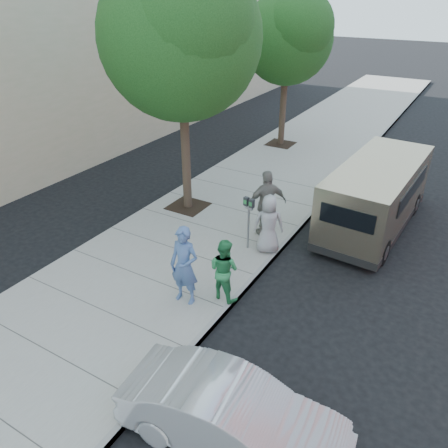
{
  "coord_description": "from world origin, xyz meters",
  "views": [
    {
      "loc": [
        5.42,
        -8.31,
        6.69
      ],
      "look_at": [
        0.26,
        0.45,
        1.1
      ],
      "focal_mm": 35.0,
      "sensor_mm": 36.0,
      "label": 1
    }
  ],
  "objects": [
    {
      "name": "van",
      "position": [
        3.31,
        4.39,
        1.12
      ],
      "size": [
        2.22,
        5.79,
        2.11
      ],
      "rotation": [
        0.0,
        0.0,
        -0.06
      ],
      "color": "tan",
      "rests_on": "ground"
    },
    {
      "name": "curb_face",
      "position": [
        1.44,
        0.0,
        0.07
      ],
      "size": [
        0.12,
        60.0,
        0.16
      ],
      "primitive_type": "cube",
      "color": "gray",
      "rests_on": "ground"
    },
    {
      "name": "tree_near",
      "position": [
        -2.25,
        2.4,
        5.55
      ],
      "size": [
        4.62,
        4.6,
        7.53
      ],
      "color": "black",
      "rests_on": "sidewalk"
    },
    {
      "name": "person_gray_shirt",
      "position": [
        1.2,
        1.23,
        0.99
      ],
      "size": [
        0.97,
        0.85,
        1.68
      ],
      "primitive_type": "imported",
      "rotation": [
        0.0,
        0.0,
        3.61
      ],
      "color": "#9B9B9D",
      "rests_on": "sidewalk"
    },
    {
      "name": "person_green_shirt",
      "position": [
        1.2,
        -1.15,
        0.93
      ],
      "size": [
        0.83,
        0.69,
        1.56
      ],
      "primitive_type": "imported",
      "rotation": [
        0.0,
        0.0,
        3.01
      ],
      "color": "#2D8B4C",
      "rests_on": "sidewalk"
    },
    {
      "name": "tree_far",
      "position": [
        -2.25,
        10.0,
        4.88
      ],
      "size": [
        3.92,
        3.8,
        6.49
      ],
      "color": "black",
      "rests_on": "sidewalk"
    },
    {
      "name": "parking_meter",
      "position": [
        0.66,
        1.08,
        1.27
      ],
      "size": [
        0.33,
        0.17,
        1.55
      ],
      "rotation": [
        0.0,
        0.0,
        -0.21
      ],
      "color": "gray",
      "rests_on": "sidewalk"
    },
    {
      "name": "sidewalk",
      "position": [
        -1.0,
        0.0,
        0.07
      ],
      "size": [
        5.0,
        60.0,
        0.15
      ],
      "primitive_type": "cube",
      "color": "gray",
      "rests_on": "ground"
    },
    {
      "name": "person_officer",
      "position": [
        0.49,
        -1.72,
        1.12
      ],
      "size": [
        0.74,
        0.51,
        1.93
      ],
      "primitive_type": "imported",
      "rotation": [
        0.0,
        0.0,
        0.07
      ],
      "color": "#49679B",
      "rests_on": "sidewalk"
    },
    {
      "name": "person_striped_polo",
      "position": [
        0.75,
        2.04,
        1.16
      ],
      "size": [
        1.16,
        1.2,
        2.01
      ],
      "primitive_type": "imported",
      "rotation": [
        0.0,
        0.0,
        3.97
      ],
      "color": "gray",
      "rests_on": "sidewalk"
    },
    {
      "name": "ground",
      "position": [
        0.0,
        0.0,
        0.0
      ],
      "size": [
        120.0,
        120.0,
        0.0
      ],
      "primitive_type": "plane",
      "color": "black",
      "rests_on": "ground"
    },
    {
      "name": "sedan",
      "position": [
        3.19,
        -4.25,
        0.62
      ],
      "size": [
        3.88,
        1.71,
        1.24
      ],
      "primitive_type": "imported",
      "rotation": [
        0.0,
        0.0,
        1.68
      ],
      "color": "silver",
      "rests_on": "ground"
    }
  ]
}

